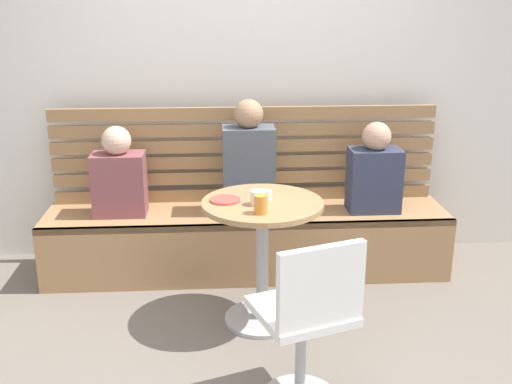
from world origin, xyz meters
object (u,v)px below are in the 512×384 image
object	(u,v)px
person_child_left	(119,176)
cup_espresso_small	(267,195)
white_chair	(308,318)
person_child_middle	(374,172)
booth_bench	(247,241)
cup_glass_short	(258,198)
person_adult	(249,163)
plate_small	(225,200)
cafe_table	(262,239)
cup_tumbler_orange	(261,204)

from	to	relation	value
person_child_left	cup_espresso_small	size ratio (longest dim) A/B	10.61
white_chair	person_child_middle	xyz separation A→B (m)	(0.65, 1.47, 0.24)
booth_bench	white_chair	size ratio (longest dim) A/B	3.18
booth_bench	cup_espresso_small	world-z (taller)	cup_espresso_small
cup_glass_short	person_adult	bearing A→B (deg)	90.70
white_chair	plate_small	xyz separation A→B (m)	(-0.35, 0.83, 0.28)
person_child_middle	person_adult	bearing A→B (deg)	178.02
white_chair	cup_espresso_small	xyz separation A→B (m)	(-0.12, 0.84, 0.30)
booth_bench	cup_glass_short	bearing A→B (deg)	-88.22
cup_glass_short	plate_small	bearing A→B (deg)	156.80
cafe_table	person_adult	size ratio (longest dim) A/B	0.98
cup_espresso_small	plate_small	bearing A→B (deg)	-179.21
cafe_table	person_child_middle	world-z (taller)	person_child_middle
cafe_table	person_child_left	world-z (taller)	person_child_left
cafe_table	cup_espresso_small	bearing A→B (deg)	45.18
white_chair	plate_small	distance (m)	0.95
person_adult	person_child_middle	xyz separation A→B (m)	(0.84, -0.03, -0.07)
booth_bench	cup_tumbler_orange	distance (m)	1.04
person_child_left	cup_tumbler_orange	world-z (taller)	person_child_left
person_child_left	cafe_table	bearing A→B (deg)	-37.68
person_adult	plate_small	distance (m)	0.68
person_child_middle	cup_espresso_small	world-z (taller)	person_child_middle
booth_bench	cup_tumbler_orange	world-z (taller)	cup_tumbler_orange
booth_bench	plate_small	bearing A→B (deg)	-103.05
booth_bench	cup_glass_short	size ratio (longest dim) A/B	33.75
white_chair	person_adult	size ratio (longest dim) A/B	1.12
cup_espresso_small	white_chair	bearing A→B (deg)	-82.06
booth_bench	person_child_middle	bearing A→B (deg)	-1.76
cup_tumbler_orange	cafe_table	bearing A→B (deg)	82.82
cup_glass_short	white_chair	bearing A→B (deg)	-77.06
plate_small	booth_bench	bearing A→B (deg)	76.95
booth_bench	cup_espresso_small	bearing A→B (deg)	-83.00
person_adult	cafe_table	bearing A→B (deg)	-86.65
person_adult	person_child_left	distance (m)	0.85
person_child_left	plate_small	distance (m)	0.95
booth_bench	cup_glass_short	distance (m)	0.92
person_child_middle	cup_tumbler_orange	bearing A→B (deg)	-134.13
white_chair	person_child_middle	bearing A→B (deg)	65.98
cup_tumbler_orange	white_chair	bearing A→B (deg)	-74.90
cup_espresso_small	person_adult	bearing A→B (deg)	95.78
white_chair	person_adult	xyz separation A→B (m)	(-0.18, 1.49, 0.32)
booth_bench	cafe_table	size ratio (longest dim) A/B	3.65
cup_glass_short	cafe_table	bearing A→B (deg)	58.90
person_child_left	person_child_middle	size ratio (longest dim) A/B	0.98
person_child_left	cup_tumbler_orange	distance (m)	1.24
cafe_table	white_chair	size ratio (longest dim) A/B	0.87
person_child_middle	cup_tumbler_orange	size ratio (longest dim) A/B	6.05
plate_small	cup_tumbler_orange	bearing A→B (deg)	-49.61
person_child_left	cup_tumbler_orange	size ratio (longest dim) A/B	5.94
cafe_table	person_adult	distance (m)	0.73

